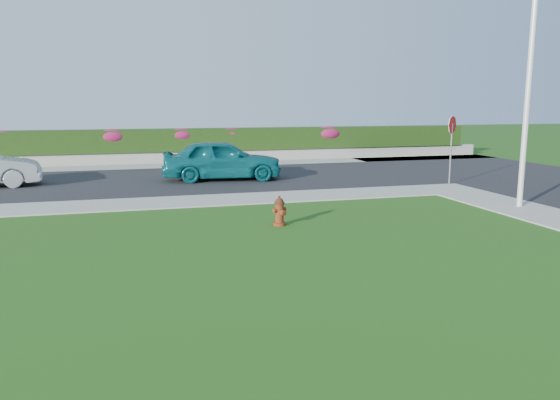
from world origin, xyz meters
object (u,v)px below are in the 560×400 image
object	(u,v)px
utility_pole	(527,105)
stop_sign	(452,133)
fire_hydrant	(280,211)
sedan_teal	(222,160)

from	to	relation	value
utility_pole	stop_sign	xyz separation A→B (m)	(0.50, 4.44, -1.05)
utility_pole	stop_sign	bearing A→B (deg)	83.54
fire_hydrant	sedan_teal	bearing A→B (deg)	65.81
sedan_teal	stop_sign	bearing A→B (deg)	-107.85
sedan_teal	stop_sign	world-z (taller)	stop_sign
utility_pole	stop_sign	world-z (taller)	utility_pole
sedan_teal	utility_pole	xyz separation A→B (m)	(7.47, -7.96, 2.15)
sedan_teal	stop_sign	distance (m)	8.78
stop_sign	fire_hydrant	bearing A→B (deg)	-160.48
fire_hydrant	utility_pole	distance (m)	7.92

